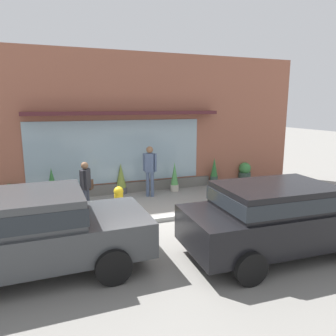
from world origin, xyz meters
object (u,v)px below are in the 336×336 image
(fire_hydrant, at_px, (119,201))
(potted_plant_near_hydrant, at_px, (121,179))
(pedestrian_with_handbag, at_px, (86,184))
(parked_car_black, at_px, (279,215))
(potted_plant_corner_tall, at_px, (10,193))
(potted_plant_by_entrance, at_px, (214,172))
(parked_car_dark_gray, at_px, (22,229))
(potted_plant_doorstep, at_px, (52,187))
(pedestrian_passerby, at_px, (150,167))
(potted_plant_window_left, at_px, (175,177))
(potted_plant_window_center, at_px, (245,172))

(fire_hydrant, height_order, potted_plant_near_hydrant, potted_plant_near_hydrant)
(pedestrian_with_handbag, xyz_separation_m, parked_car_black, (3.49, -4.02, -0.02))
(potted_plant_corner_tall, bearing_deg, fire_hydrant, -36.55)
(potted_plant_near_hydrant, xyz_separation_m, potted_plant_corner_tall, (-3.60, -0.00, -0.16))
(potted_plant_corner_tall, bearing_deg, parked_car_black, -45.82)
(parked_car_black, distance_m, potted_plant_by_entrance, 5.93)
(parked_car_dark_gray, height_order, potted_plant_by_entrance, parked_car_dark_gray)
(parked_car_black, bearing_deg, potted_plant_near_hydrant, 111.92)
(potted_plant_doorstep, relative_size, potted_plant_corner_tall, 1.74)
(potted_plant_by_entrance, bearing_deg, pedestrian_passerby, -168.33)
(potted_plant_window_left, bearing_deg, potted_plant_corner_tall, 176.25)
(pedestrian_passerby, bearing_deg, parked_car_black, 137.50)
(potted_plant_by_entrance, height_order, potted_plant_near_hydrant, potted_plant_by_entrance)
(pedestrian_passerby, bearing_deg, fire_hydrant, 81.14)
(fire_hydrant, relative_size, potted_plant_window_center, 1.05)
(potted_plant_near_hydrant, bearing_deg, potted_plant_window_center, -0.37)
(parked_car_black, bearing_deg, pedestrian_with_handbag, 133.33)
(potted_plant_by_entrance, distance_m, potted_plant_window_center, 1.50)
(potted_plant_by_entrance, distance_m, potted_plant_window_left, 1.78)
(fire_hydrant, height_order, parked_car_dark_gray, parked_car_dark_gray)
(parked_car_black, xyz_separation_m, potted_plant_window_left, (-0.16, 5.48, -0.35))
(potted_plant_doorstep, bearing_deg, potted_plant_window_left, 0.62)
(pedestrian_with_handbag, xyz_separation_m, pedestrian_passerby, (2.27, 1.09, 0.14))
(potted_plant_doorstep, bearing_deg, parked_car_dark_gray, -97.60)
(parked_car_black, bearing_deg, parked_car_dark_gray, 171.00)
(pedestrian_passerby, relative_size, potted_plant_window_center, 2.17)
(potted_plant_near_hydrant, bearing_deg, potted_plant_corner_tall, -179.99)
(parked_car_black, bearing_deg, potted_plant_corner_tall, 136.56)
(pedestrian_with_handbag, bearing_deg, potted_plant_by_entrance, -42.86)
(potted_plant_doorstep, xyz_separation_m, potted_plant_corner_tall, (-1.28, 0.41, -0.19))
(parked_car_dark_gray, xyz_separation_m, potted_plant_by_entrance, (6.59, 4.69, -0.36))
(potted_plant_window_left, bearing_deg, potted_plant_near_hydrant, 169.28)
(potted_plant_by_entrance, bearing_deg, parked_car_dark_gray, -144.54)
(fire_hydrant, height_order, parked_car_black, parked_car_black)
(pedestrian_with_handbag, distance_m, potted_plant_window_left, 3.65)
(pedestrian_passerby, height_order, potted_plant_near_hydrant, pedestrian_passerby)
(parked_car_black, distance_m, parked_car_dark_gray, 5.08)
(potted_plant_doorstep, height_order, potted_plant_corner_tall, potted_plant_doorstep)
(potted_plant_near_hydrant, bearing_deg, potted_plant_by_entrance, -2.28)
(potted_plant_doorstep, xyz_separation_m, potted_plant_near_hydrant, (2.32, 0.41, -0.03))
(pedestrian_passerby, bearing_deg, potted_plant_doorstep, 28.30)
(pedestrian_passerby, bearing_deg, pedestrian_with_handbag, 59.85)
(fire_hydrant, distance_m, parked_car_dark_gray, 3.52)
(parked_car_black, relative_size, potted_plant_corner_tall, 6.31)
(pedestrian_passerby, distance_m, parked_car_dark_gray, 5.58)
(pedestrian_passerby, bearing_deg, potted_plant_near_hydrant, -6.46)
(pedestrian_with_handbag, distance_m, potted_plant_window_center, 6.84)
(fire_hydrant, xyz_separation_m, parked_car_black, (2.64, -3.59, 0.45))
(parked_car_dark_gray, bearing_deg, potted_plant_near_hydrant, 58.54)
(pedestrian_with_handbag, xyz_separation_m, potted_plant_corner_tall, (-2.19, 1.82, -0.52))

